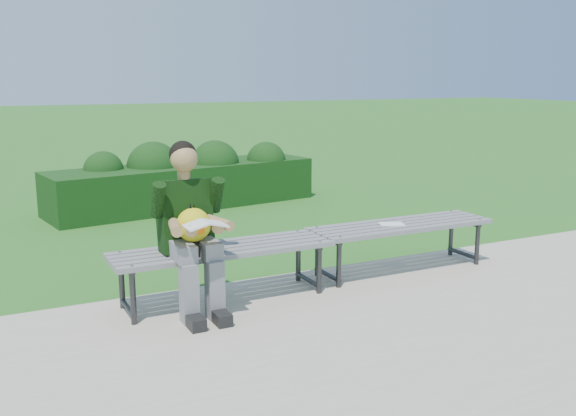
# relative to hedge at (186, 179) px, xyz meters

# --- Properties ---
(ground) EXTENTS (80.00, 80.00, 0.00)m
(ground) POSITION_rel_hedge_xyz_m (-0.32, -3.57, -0.39)
(ground) COLOR #277420
(ground) RESTS_ON ground
(walkway) EXTENTS (30.00, 3.50, 0.02)m
(walkway) POSITION_rel_hedge_xyz_m (-0.32, -5.32, -0.38)
(walkway) COLOR #B7B299
(walkway) RESTS_ON ground
(hedge) EXTENTS (3.90, 1.52, 0.94)m
(hedge) POSITION_rel_hedge_xyz_m (0.00, 0.00, 0.00)
(hedge) COLOR #154211
(hedge) RESTS_ON ground
(bench_left) EXTENTS (1.80, 0.50, 0.46)m
(bench_left) POSITION_rel_hedge_xyz_m (-0.95, -3.99, 0.02)
(bench_left) COLOR slate
(bench_left) RESTS_ON walkway
(bench_right) EXTENTS (1.80, 0.50, 0.46)m
(bench_right) POSITION_rel_hedge_xyz_m (0.84, -3.93, 0.02)
(bench_right) COLOR slate
(bench_right) RESTS_ON walkway
(seated_boy) EXTENTS (0.56, 0.76, 1.31)m
(seated_boy) POSITION_rel_hedge_xyz_m (-1.25, -4.09, 0.32)
(seated_boy) COLOR gray
(seated_boy) RESTS_ON walkway
(paper_sheet) EXTENTS (0.26, 0.23, 0.01)m
(paper_sheet) POSITION_rel_hedge_xyz_m (0.74, -3.93, 0.08)
(paper_sheet) COLOR white
(paper_sheet) RESTS_ON bench_right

